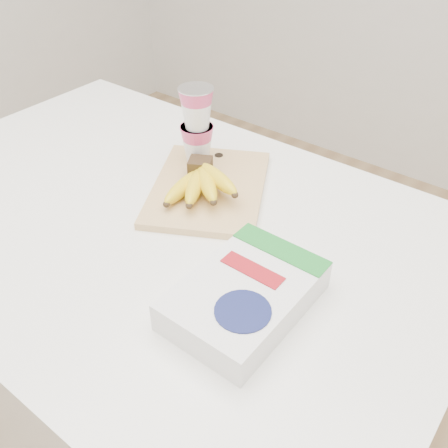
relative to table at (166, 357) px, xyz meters
The scene contains 5 objects.
table is the anchor object (origin of this frame).
cutting_board 0.49m from the table, 72.03° to the left, with size 0.23×0.31×0.02m, color tan.
bananas 0.52m from the table, 64.91° to the left, with size 0.18×0.18×0.06m.
yogurt_stack 0.61m from the table, 100.25° to the left, with size 0.08×0.08×0.18m.
cereal_box 0.58m from the table, 16.75° to the right, with size 0.17×0.25×0.06m.
Camera 1 is at (0.61, -0.55, 1.53)m, focal length 40.00 mm.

